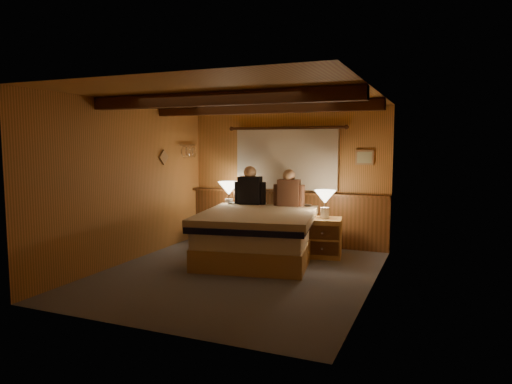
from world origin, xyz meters
The scene contains 19 objects.
floor centered at (0.00, 0.00, 0.00)m, with size 4.20×4.20×0.00m, color #4B4F59.
ceiling centered at (0.00, 0.00, 2.40)m, with size 4.20×4.20×0.00m, color #B89345.
wall_back centered at (0.00, 2.10, 1.20)m, with size 3.60×3.60×0.00m, color #C98448.
wall_left centered at (-1.80, 0.00, 1.20)m, with size 4.20×4.20×0.00m, color #C98448.
wall_right centered at (1.80, 0.00, 1.20)m, with size 4.20×4.20×0.00m, color #C98448.
wall_front centered at (0.00, -2.10, 1.20)m, with size 3.60×3.60×0.00m, color #C98448.
wainscot centered at (0.00, 2.04, 0.49)m, with size 3.60×0.23×0.94m.
curtain_window centered at (0.00, 2.03, 1.52)m, with size 2.18×0.09×1.11m.
ceiling_beams centered at (0.00, 0.15, 2.31)m, with size 3.60×1.65×0.16m.
coat_rail centered at (-1.72, 1.58, 1.67)m, with size 0.05×0.55×0.24m.
framed_print centered at (1.35, 2.08, 1.55)m, with size 0.30×0.04×0.25m.
bed centered at (-0.05, 0.88, 0.38)m, with size 1.99×2.41×0.74m.
nightstand_left centered at (-1.00, 1.72, 0.31)m, with size 0.65×0.60×0.61m.
nightstand_right centered at (0.86, 1.36, 0.31)m, with size 0.63×0.59×0.61m.
lamp_left centered at (-0.95, 1.69, 0.96)m, with size 0.38×0.38×0.49m.
lamp_right centered at (0.87, 1.38, 0.92)m, with size 0.34×0.34×0.44m.
person_left centered at (-0.51, 1.61, 1.01)m, with size 0.56×0.26×0.69m.
person_right centered at (0.19, 1.64, 0.99)m, with size 0.53×0.25×0.64m.
duffel_bag centered at (-1.07, 1.18, 0.14)m, with size 0.48×0.32×0.32m.
Camera 1 is at (2.57, -5.57, 1.77)m, focal length 32.00 mm.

